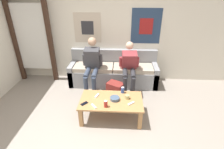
{
  "coord_description": "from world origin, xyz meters",
  "views": [
    {
      "loc": [
        0.47,
        -1.98,
        2.29
      ],
      "look_at": [
        0.28,
        1.19,
        0.68
      ],
      "focal_mm": 28.0,
      "sensor_mm": 36.0,
      "label": 1
    }
  ],
  "objects_px": {
    "ceramic_bowl": "(115,98)",
    "drink_can_blue": "(123,90)",
    "cell_phone": "(84,103)",
    "coffee_table": "(111,103)",
    "drink_can_red": "(106,104)",
    "game_controller_near_right": "(94,106)",
    "couch": "(113,72)",
    "person_seated_adult": "(92,64)",
    "pillar_candle": "(127,97)",
    "game_controller_near_left": "(131,103)",
    "person_seated_teen": "(129,66)",
    "backpack": "(115,91)",
    "game_controller_far_center": "(97,96)"
  },
  "relations": [
    {
      "from": "drink_can_blue",
      "to": "game_controller_near_right",
      "type": "bearing_deg",
      "value": -135.83
    },
    {
      "from": "pillar_candle",
      "to": "game_controller_near_right",
      "type": "bearing_deg",
      "value": -154.37
    },
    {
      "from": "couch",
      "to": "drink_can_red",
      "type": "distance_m",
      "value": 1.57
    },
    {
      "from": "drink_can_red",
      "to": "cell_phone",
      "type": "relative_size",
      "value": 0.85
    },
    {
      "from": "cell_phone",
      "to": "drink_can_red",
      "type": "bearing_deg",
      "value": -9.18
    },
    {
      "from": "person_seated_adult",
      "to": "person_seated_teen",
      "type": "height_order",
      "value": "person_seated_adult"
    },
    {
      "from": "drink_can_red",
      "to": "cell_phone",
      "type": "distance_m",
      "value": 0.4
    },
    {
      "from": "person_seated_adult",
      "to": "game_controller_near_right",
      "type": "distance_m",
      "value": 1.27
    },
    {
      "from": "pillar_candle",
      "to": "drink_can_red",
      "type": "bearing_deg",
      "value": -144.86
    },
    {
      "from": "drink_can_red",
      "to": "game_controller_near_right",
      "type": "bearing_deg",
      "value": -176.0
    },
    {
      "from": "couch",
      "to": "game_controller_near_right",
      "type": "height_order",
      "value": "couch"
    },
    {
      "from": "coffee_table",
      "to": "cell_phone",
      "type": "bearing_deg",
      "value": -162.84
    },
    {
      "from": "couch",
      "to": "game_controller_near_left",
      "type": "height_order",
      "value": "couch"
    },
    {
      "from": "backpack",
      "to": "game_controller_far_center",
      "type": "xyz_separation_m",
      "value": [
        -0.33,
        -0.55,
        0.23
      ]
    },
    {
      "from": "game_controller_near_left",
      "to": "game_controller_far_center",
      "type": "distance_m",
      "value": 0.68
    },
    {
      "from": "couch",
      "to": "game_controller_near_right",
      "type": "relative_size",
      "value": 16.57
    },
    {
      "from": "game_controller_near_right",
      "to": "cell_phone",
      "type": "xyz_separation_m",
      "value": [
        -0.19,
        0.08,
        -0.01
      ]
    },
    {
      "from": "ceramic_bowl",
      "to": "cell_phone",
      "type": "distance_m",
      "value": 0.56
    },
    {
      "from": "drink_can_red",
      "to": "game_controller_near_right",
      "type": "xyz_separation_m",
      "value": [
        -0.21,
        -0.01,
        -0.05
      ]
    },
    {
      "from": "game_controller_near_right",
      "to": "drink_can_blue",
      "type": "bearing_deg",
      "value": 44.17
    },
    {
      "from": "pillar_candle",
      "to": "game_controller_far_center",
      "type": "distance_m",
      "value": 0.58
    },
    {
      "from": "person_seated_teen",
      "to": "game_controller_near_right",
      "type": "relative_size",
      "value": 8.7
    },
    {
      "from": "couch",
      "to": "coffee_table",
      "type": "distance_m",
      "value": 1.35
    },
    {
      "from": "couch",
      "to": "cell_phone",
      "type": "bearing_deg",
      "value": -106.57
    },
    {
      "from": "ceramic_bowl",
      "to": "game_controller_far_center",
      "type": "distance_m",
      "value": 0.36
    },
    {
      "from": "ceramic_bowl",
      "to": "cell_phone",
      "type": "xyz_separation_m",
      "value": [
        -0.54,
        -0.15,
        -0.03
      ]
    },
    {
      "from": "ceramic_bowl",
      "to": "game_controller_near_left",
      "type": "relative_size",
      "value": 1.36
    },
    {
      "from": "couch",
      "to": "pillar_candle",
      "type": "height_order",
      "value": "couch"
    },
    {
      "from": "couch",
      "to": "game_controller_far_center",
      "type": "relative_size",
      "value": 14.98
    },
    {
      "from": "drink_can_red",
      "to": "game_controller_near_right",
      "type": "height_order",
      "value": "drink_can_red"
    },
    {
      "from": "person_seated_adult",
      "to": "game_controller_far_center",
      "type": "height_order",
      "value": "person_seated_adult"
    },
    {
      "from": "coffee_table",
      "to": "game_controller_near_left",
      "type": "distance_m",
      "value": 0.39
    },
    {
      "from": "game_controller_far_center",
      "to": "couch",
      "type": "bearing_deg",
      "value": 78.58
    },
    {
      "from": "coffee_table",
      "to": "pillar_candle",
      "type": "height_order",
      "value": "pillar_candle"
    },
    {
      "from": "drink_can_blue",
      "to": "game_controller_near_right",
      "type": "xyz_separation_m",
      "value": [
        -0.5,
        -0.49,
        -0.05
      ]
    },
    {
      "from": "drink_can_red",
      "to": "game_controller_near_right",
      "type": "distance_m",
      "value": 0.21
    },
    {
      "from": "drink_can_red",
      "to": "cell_phone",
      "type": "xyz_separation_m",
      "value": [
        -0.39,
        0.06,
        -0.06
      ]
    },
    {
      "from": "ceramic_bowl",
      "to": "game_controller_far_center",
      "type": "xyz_separation_m",
      "value": [
        -0.35,
        0.1,
        -0.02
      ]
    },
    {
      "from": "pillar_candle",
      "to": "game_controller_near_left",
      "type": "bearing_deg",
      "value": -67.32
    },
    {
      "from": "ceramic_bowl",
      "to": "game_controller_near_right",
      "type": "distance_m",
      "value": 0.42
    },
    {
      "from": "ceramic_bowl",
      "to": "drink_can_blue",
      "type": "xyz_separation_m",
      "value": [
        0.14,
        0.26,
        0.03
      ]
    },
    {
      "from": "person_seated_adult",
      "to": "backpack",
      "type": "height_order",
      "value": "person_seated_adult"
    },
    {
      "from": "couch",
      "to": "game_controller_near_right",
      "type": "xyz_separation_m",
      "value": [
        -0.26,
        -1.58,
        0.11
      ]
    },
    {
      "from": "couch",
      "to": "pillar_candle",
      "type": "distance_m",
      "value": 1.34
    },
    {
      "from": "game_controller_near_right",
      "to": "game_controller_far_center",
      "type": "bearing_deg",
      "value": 88.6
    },
    {
      "from": "ceramic_bowl",
      "to": "cell_phone",
      "type": "height_order",
      "value": "ceramic_bowl"
    },
    {
      "from": "person_seated_adult",
      "to": "game_controller_near_right",
      "type": "height_order",
      "value": "person_seated_adult"
    },
    {
      "from": "cell_phone",
      "to": "drink_can_blue",
      "type": "bearing_deg",
      "value": 30.74
    },
    {
      "from": "couch",
      "to": "drink_can_red",
      "type": "height_order",
      "value": "couch"
    },
    {
      "from": "backpack",
      "to": "drink_can_blue",
      "type": "height_order",
      "value": "drink_can_blue"
    }
  ]
}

